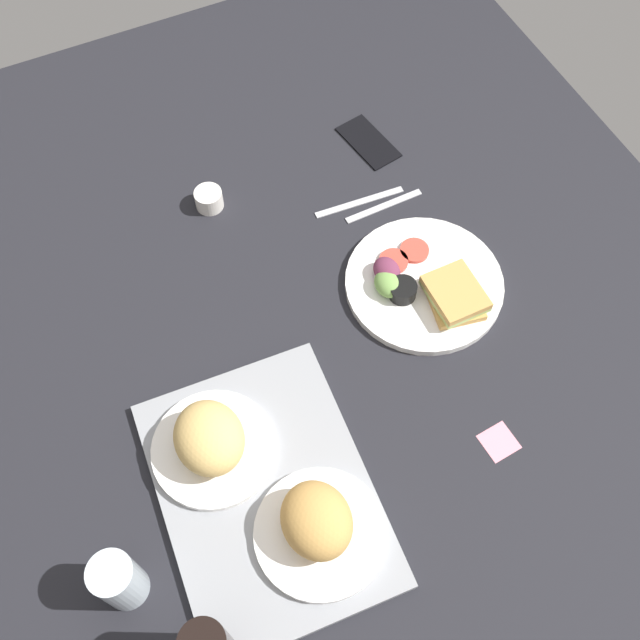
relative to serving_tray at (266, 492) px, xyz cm
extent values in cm
cube|color=black|center=(21.71, -23.94, -2.30)|extent=(190.00, 150.00, 3.00)
cube|color=gray|center=(0.00, 0.00, 0.00)|extent=(46.86, 35.59, 1.60)
cylinder|color=white|center=(-10.00, -5.00, 1.50)|extent=(20.92, 20.92, 1.40)
ellipsoid|color=tan|center=(-9.11, -4.82, 6.45)|extent=(12.46, 10.76, 8.50)
cylinder|color=white|center=(10.00, 5.00, 1.50)|extent=(20.64, 20.64, 1.40)
ellipsoid|color=#DBB266|center=(10.04, 5.11, 6.62)|extent=(12.95, 11.19, 8.83)
cylinder|color=white|center=(24.07, -42.90, 0.00)|extent=(29.93, 29.93, 1.60)
cube|color=tan|center=(18.09, -45.59, 1.50)|extent=(12.50, 10.91, 1.40)
cube|color=#B2C66B|center=(18.09, -45.59, 2.70)|extent=(11.04, 9.05, 1.00)
cube|color=tan|center=(18.09, -45.59, 3.90)|extent=(11.02, 9.02, 1.40)
cylinder|color=#D14738|center=(30.81, -44.39, 1.20)|extent=(5.60, 5.60, 0.80)
cylinder|color=#D14738|center=(30.36, -39.60, 1.20)|extent=(5.60, 5.60, 0.80)
cylinder|color=black|center=(23.33, -37.66, 2.30)|extent=(5.20, 5.20, 3.00)
cylinder|color=#EFEACC|center=(23.33, -37.66, 3.40)|extent=(4.26, 4.26, 0.60)
ellipsoid|color=#729E4C|center=(25.57, -35.71, 2.60)|extent=(6.00, 4.80, 3.60)
ellipsoid|color=#6B2D47|center=(28.26, -36.91, 2.60)|extent=(6.00, 4.80, 3.60)
cylinder|color=silver|center=(-4.38, 25.05, 5.29)|extent=(6.80, 6.80, 12.19)
cylinder|color=silver|center=(59.40, -13.20, 1.20)|extent=(5.60, 5.60, 4.00)
cube|color=#B7B7BC|center=(44.07, -44.90, -0.55)|extent=(1.70, 17.02, 0.50)
cube|color=#B7B7BC|center=(47.07, -40.90, -0.55)|extent=(2.78, 19.05, 0.50)
cube|color=black|center=(60.67, -49.89, -0.40)|extent=(15.42, 9.55, 0.80)
cube|color=pink|center=(-8.67, -39.16, -0.74)|extent=(6.03, 6.03, 0.12)
camera|label=1|loc=(-35.28, 7.00, 119.07)|focal=41.78mm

